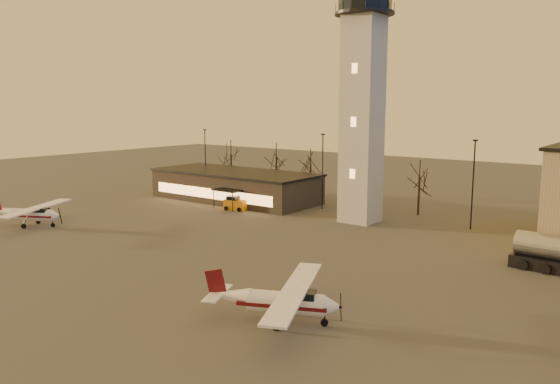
% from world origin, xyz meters
% --- Properties ---
extents(ground, '(220.00, 220.00, 0.00)m').
position_xyz_m(ground, '(0.00, 0.00, 0.00)').
color(ground, '#3E3C3A').
rests_on(ground, ground).
extents(control_tower, '(6.80, 6.80, 32.60)m').
position_xyz_m(control_tower, '(0.00, 30.00, 16.33)').
color(control_tower, '#A19F98').
rests_on(control_tower, ground).
extents(terminal, '(25.40, 12.20, 4.30)m').
position_xyz_m(terminal, '(-21.99, 31.98, 2.16)').
color(terminal, black).
rests_on(terminal, ground).
extents(light_poles, '(58.50, 12.25, 10.14)m').
position_xyz_m(light_poles, '(0.50, 31.00, 5.41)').
color(light_poles, black).
rests_on(light_poles, ground).
extents(tree_row, '(37.20, 9.20, 8.80)m').
position_xyz_m(tree_row, '(-13.70, 39.16, 5.94)').
color(tree_row, black).
rests_on(tree_row, ground).
extents(cessna_front, '(9.64, 11.57, 3.31)m').
position_xyz_m(cessna_front, '(11.51, -0.10, 1.13)').
color(cessna_front, white).
rests_on(cessna_front, ground).
extents(cessna_rear, '(9.47, 11.26, 3.27)m').
position_xyz_m(cessna_rear, '(-28.69, 4.80, 1.12)').
color(cessna_rear, white).
rests_on(cessna_rear, ground).
extents(service_cart, '(3.22, 2.36, 1.88)m').
position_xyz_m(service_cart, '(-16.75, 26.26, 0.72)').
color(service_cart, '#C6720B').
rests_on(service_cart, ground).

